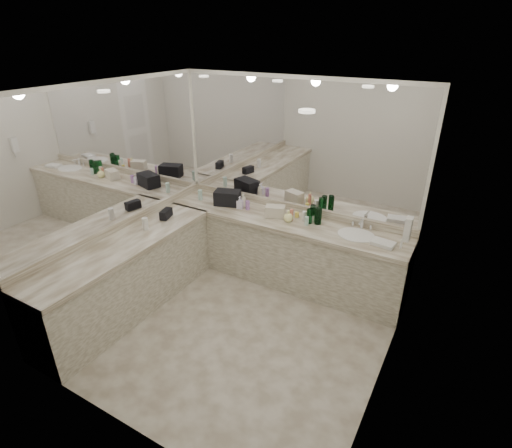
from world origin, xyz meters
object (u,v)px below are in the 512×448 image
Objects in this scene: cream_cosmetic_case at (275,212)px; soap_bottle_c at (288,216)px; hand_towel at (383,243)px; soap_bottle_b at (240,202)px; wall_phone at (408,229)px; sink at (356,236)px; black_toiletry_bag at (228,198)px; soap_bottle_a at (243,201)px.

soap_bottle_c is (0.21, -0.05, 0.01)m from cream_cosmetic_case.
soap_bottle_b is at bearing 177.72° from hand_towel.
cream_cosmetic_case is at bearing -0.14° from soap_bottle_b.
soap_bottle_c is (-1.46, 0.44, -0.37)m from wall_phone.
hand_towel reaches higher than sink.
wall_phone reaches higher than sink.
black_toiletry_bag is 2.22× the size of soap_bottle_c.
black_toiletry_bag is at bearing 175.03° from soap_bottle_c.
soap_bottle_b is (-1.60, -0.00, 0.09)m from sink.
hand_towel is at bearing -2.28° from soap_bottle_b.
soap_bottle_c is (-1.18, 0.02, 0.06)m from hand_towel.
hand_towel is at bearing -13.67° from sink.
wall_phone is 2.29m from soap_bottle_b.
soap_bottle_a reaches higher than cream_cosmetic_case.
black_toiletry_bag is at bearing 179.13° from sink.
black_toiletry_bag is 1.38× the size of hand_towel.
wall_phone is 0.70× the size of black_toiletry_bag.
sink is 2.85× the size of soap_bottle_c.
soap_bottle_b reaches higher than sink.
cream_cosmetic_case is at bearing 166.23° from soap_bottle_c.
wall_phone is 1.41× the size of soap_bottle_b.
sink is 1.60m from soap_bottle_b.
sink is at bearing -2.27° from soap_bottle_a.
soap_bottle_a is 1.08× the size of soap_bottle_b.
wall_phone is at bearing -36.72° from cream_cosmetic_case.
cream_cosmetic_case is at bearing 176.90° from hand_towel.
soap_bottle_a is (-1.91, 0.14, 0.07)m from hand_towel.
wall_phone is at bearing -12.72° from soap_bottle_b.
soap_bottle_b is (-2.20, 0.50, -0.36)m from wall_phone.
wall_phone reaches higher than soap_bottle_a.
soap_bottle_c reaches higher than hand_towel.
cream_cosmetic_case is at bearing 163.47° from wall_phone.
soap_bottle_c is at bearing 178.84° from hand_towel.
wall_phone is 1.57m from soap_bottle_c.
wall_phone is 0.66m from hand_towel.
black_toiletry_bag is (-1.82, 0.03, 0.10)m from sink.
soap_bottle_b is at bearing 167.28° from wall_phone.
wall_phone reaches higher than soap_bottle_b.
sink is 0.91m from wall_phone.
soap_bottle_c is at bearing 163.08° from wall_phone.
cream_cosmetic_case is 1.40m from hand_towel.
soap_bottle_b is (-0.53, 0.00, 0.01)m from cream_cosmetic_case.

